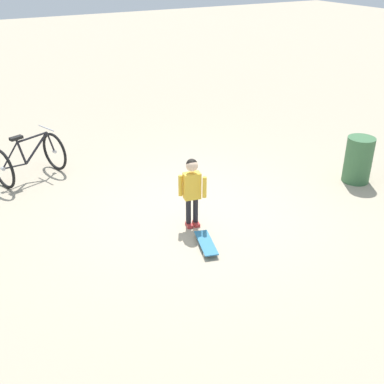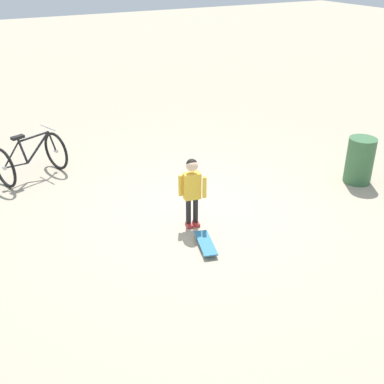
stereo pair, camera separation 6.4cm
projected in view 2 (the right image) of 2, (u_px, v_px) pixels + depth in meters
The scene contains 5 objects.
ground_plane at pixel (200, 210), 7.50m from camera, with size 50.00×50.00×0.00m, color tan.
child_person at pixel (192, 185), 6.80m from camera, with size 0.27×0.34×1.06m.
skateboard at pixel (206, 243), 6.55m from camera, with size 0.66×0.35×0.07m.
bicycle_near at pixel (31, 158), 8.39m from camera, with size 1.03×1.25×0.85m.
trash_bin at pixel (360, 160), 8.23m from camera, with size 0.47×0.47×0.81m, color #38663D.
Camera 2 is at (5.70, -3.22, 3.68)m, focal length 44.58 mm.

